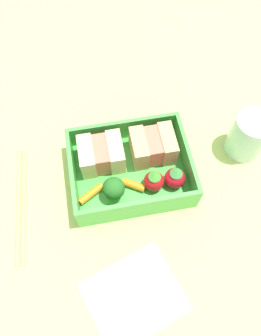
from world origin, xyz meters
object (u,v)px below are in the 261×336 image
carrot_stick_left (132,185)px  folded_napkin (134,297)px  carrot_stick_far_left (91,194)px  strawberry_far_left (154,181)px  chopstick_pair (21,203)px  sandwich_left (101,154)px  drinking_glass (249,135)px  sandwich_center_left (153,146)px  broccoli_floret (114,189)px  strawberry_left (175,178)px

carrot_stick_left → folded_napkin: carrot_stick_left is taller
carrot_stick_far_left → folded_napkin: bearing=-76.2°
strawberry_far_left → chopstick_pair: size_ratio=0.20×
sandwich_left → strawberry_far_left: (7.08, -5.63, -0.54)cm
sandwich_left → strawberry_far_left: bearing=-38.5°
sandwich_left → drinking_glass: size_ratio=0.87×
sandwich_center_left → chopstick_pair: bearing=-168.2°
broccoli_floret → sandwich_left: bearing=98.9°
drinking_glass → chopstick_pair: bearing=-174.7°
drinking_glass → folded_napkin: (-22.03, -19.62, -3.63)cm
folded_napkin → sandwich_center_left: bearing=71.7°
broccoli_floret → folded_napkin: 15.00cm
strawberry_left → folded_napkin: (-9.05, -14.98, -2.70)cm
strawberry_far_left → carrot_stick_far_left: bearing=179.2°
carrot_stick_far_left → drinking_glass: size_ratio=0.54×
strawberry_far_left → carrot_stick_left: bearing=173.1°
carrot_stick_left → strawberry_left: 6.56cm
sandwich_center_left → carrot_stick_left: bearing=-129.1°
carrot_stick_left → chopstick_pair: carrot_stick_left is taller
chopstick_pair → folded_napkin: size_ratio=1.55×
chopstick_pair → sandwich_left: bearing=18.5°
strawberry_far_left → chopstick_pair: bearing=176.7°
drinking_glass → sandwich_center_left: bearing=175.9°
chopstick_pair → folded_napkin: 21.81cm
sandwich_center_left → strawberry_left: (2.19, -5.72, -0.52)cm
strawberry_far_left → strawberry_left: same height
carrot_stick_far_left → carrot_stick_left: 6.34cm
strawberry_left → sandwich_left: bearing=150.9°
sandwich_left → carrot_stick_left: (3.84, -5.24, -1.63)cm
carrot_stick_far_left → strawberry_far_left: strawberry_far_left is taller
strawberry_far_left → sandwich_center_left: bearing=79.7°
strawberry_far_left → chopstick_pair: (-20.40, 1.17, -2.52)cm
sandwich_left → sandwich_center_left: bearing=0.0°
broccoli_floret → strawberry_far_left: size_ratio=1.14×
sandwich_left → broccoli_floret: (0.96, -6.09, 0.22)cm
broccoli_floret → folded_napkin: bearing=-88.9°
folded_napkin → chopstick_pair: bearing=131.9°
sandwich_center_left → broccoli_floret: (-7.14, -6.09, 0.22)cm
chopstick_pair → drinking_glass: drinking_glass is taller
chopstick_pair → folded_napkin: bearing=-48.1°
strawberry_far_left → strawberry_left: size_ratio=0.99×
sandwich_left → broccoli_floret: sandwich_left is taller
sandwich_center_left → folded_napkin: (-6.86, -20.70, -3.22)cm
sandwich_left → chopstick_pair: size_ratio=0.35×
broccoli_floret → strawberry_left: (9.33, 0.38, -0.74)cm
carrot_stick_far_left → drinking_glass: bearing=9.7°
carrot_stick_far_left → broccoli_floret: 3.98cm
sandwich_center_left → drinking_glass: (15.17, -1.08, 0.41)cm
carrot_stick_far_left → broccoli_floret: bearing=-9.7°
carrot_stick_far_left → chopstick_pair: bearing=174.5°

